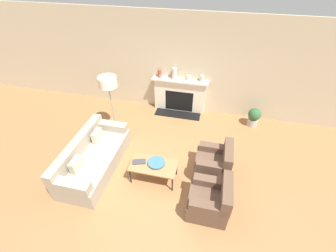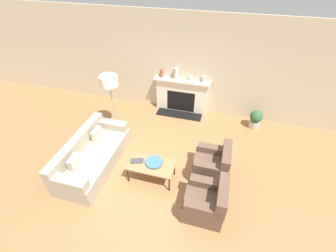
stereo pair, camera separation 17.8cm
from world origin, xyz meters
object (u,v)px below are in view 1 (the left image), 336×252
at_px(mantel_vase_left, 159,73).
at_px(mantel_vase_center_right, 188,78).
at_px(couch, 93,158).
at_px(mantel_vase_right, 202,78).
at_px(mantel_vase_center_left, 174,73).
at_px(potted_plant, 254,117).
at_px(armchair_near, 211,200).
at_px(bowl, 156,162).
at_px(coffee_table, 154,166).
at_px(book, 139,162).
at_px(floor_lamp, 108,86).
at_px(fireplace, 180,96).
at_px(armchair_far, 214,163).

xyz_separation_m(mantel_vase_left, mantel_vase_center_right, (0.87, 0.00, -0.04)).
height_order(couch, mantel_vase_right, mantel_vase_right).
distance_m(mantel_vase_center_left, potted_plant, 2.61).
bearing_deg(mantel_vase_center_right, couch, -121.47).
xyz_separation_m(couch, mantel_vase_right, (2.12, 2.83, 0.88)).
bearing_deg(armchair_near, bowl, -114.01).
distance_m(coffee_table, book, 0.33).
height_order(bowl, floor_lamp, floor_lamp).
xyz_separation_m(mantel_vase_center_right, mantel_vase_right, (0.39, 0.00, 0.02)).
xyz_separation_m(coffee_table, floor_lamp, (-1.54, 1.43, 1.00)).
height_order(bowl, mantel_vase_center_left, mantel_vase_center_left).
relative_size(fireplace, mantel_vase_center_right, 10.87).
height_order(armchair_near, floor_lamp, floor_lamp).
distance_m(couch, potted_plant, 4.50).
relative_size(bowl, mantel_vase_center_left, 1.12).
bearing_deg(mantel_vase_left, bowl, -76.75).
relative_size(mantel_vase_center_right, potted_plant, 0.28).
distance_m(bowl, book, 0.38).
distance_m(armchair_near, mantel_vase_center_left, 3.75).
height_order(fireplace, book, fireplace).
height_order(armchair_far, mantel_vase_center_left, mantel_vase_center_left).
distance_m(floor_lamp, mantel_vase_right, 2.62).
distance_m(coffee_table, mantel_vase_left, 3.01).
bearing_deg(potted_plant, mantel_vase_left, 173.80).
height_order(couch, bowl, couch).
distance_m(book, floor_lamp, 2.10).
height_order(fireplace, bowl, fireplace).
xyz_separation_m(couch, armchair_near, (2.75, -0.50, 0.02)).
distance_m(mantel_vase_left, potted_plant, 3.02).
relative_size(couch, bowl, 5.57).
bearing_deg(book, bowl, -11.00).
bearing_deg(mantel_vase_center_left, couch, -114.89).
bearing_deg(fireplace, potted_plant, -7.57).
xyz_separation_m(armchair_far, mantel_vase_center_left, (-1.44, 2.37, 0.93)).
xyz_separation_m(bowl, floor_lamp, (-1.59, 1.37, 0.93)).
distance_m(armchair_near, mantel_vase_left, 3.93).
height_order(bowl, mantel_vase_center_right, mantel_vase_center_right).
xyz_separation_m(armchair_far, coffee_table, (-1.28, -0.48, 0.10)).
distance_m(armchair_far, mantel_vase_center_left, 2.92).
bearing_deg(coffee_table, floor_lamp, 137.16).
distance_m(armchair_near, armchair_far, 0.97).
xyz_separation_m(fireplace, book, (-0.36, -2.82, -0.07)).
xyz_separation_m(armchair_far, floor_lamp, (-2.82, 0.96, 1.09)).
bearing_deg(couch, book, -90.16).
relative_size(armchair_near, floor_lamp, 0.50).
bearing_deg(bowl, armchair_far, 18.80).
bearing_deg(couch, mantel_vase_left, -16.94).
relative_size(mantel_vase_left, mantel_vase_right, 1.18).
xyz_separation_m(couch, book, (1.14, -0.00, 0.17)).
relative_size(mantel_vase_left, potted_plant, 0.41).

